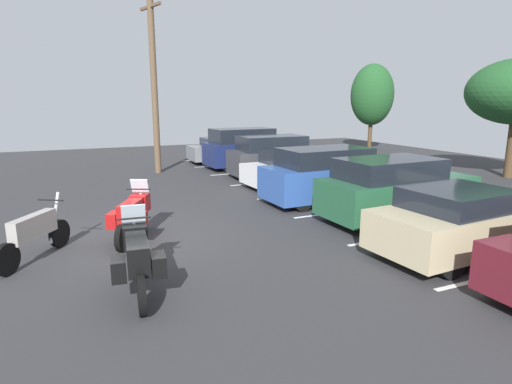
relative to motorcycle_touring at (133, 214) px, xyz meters
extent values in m
cube|color=#2D2D30|center=(0.05, 0.01, -0.69)|extent=(44.00, 44.00, 0.10)
cylinder|color=black|center=(-0.61, 0.30, -0.33)|extent=(0.61, 0.39, 0.63)
cylinder|color=black|center=(0.76, -0.38, -0.33)|extent=(0.61, 0.39, 0.63)
cube|color=#A51414|center=(0.07, -0.04, 0.09)|extent=(1.18, 0.82, 0.49)
cylinder|color=#B2B2B7|center=(-0.51, 0.25, 0.07)|extent=(0.48, 0.28, 1.10)
cylinder|color=black|center=(-0.43, 0.22, 0.51)|extent=(0.31, 0.57, 0.04)
cube|color=#A51414|center=(-0.52, 0.26, 0.14)|extent=(0.58, 0.57, 0.44)
cube|color=#B2C1CC|center=(-0.57, 0.28, 0.55)|extent=(0.34, 0.47, 0.39)
cube|color=#A51414|center=(0.24, -0.47, -0.03)|extent=(0.50, 0.41, 0.36)
cube|color=#A51414|center=(0.52, 0.09, -0.03)|extent=(0.50, 0.41, 0.36)
cylinder|color=black|center=(-0.16, -1.66, -0.32)|extent=(0.61, 0.46, 0.65)
cylinder|color=black|center=(1.25, -2.58, -0.32)|extent=(0.61, 0.46, 0.65)
cube|color=gray|center=(0.55, -2.12, 0.10)|extent=(1.18, 0.89, 0.48)
cylinder|color=#B2B2B7|center=(-0.06, -1.73, 0.09)|extent=(0.46, 0.34, 1.12)
cylinder|color=black|center=(0.01, -1.77, 0.52)|extent=(0.37, 0.54, 0.04)
cylinder|color=black|center=(2.24, -0.28, -0.31)|extent=(0.67, 0.18, 0.66)
cylinder|color=black|center=(3.89, -0.44, -0.31)|extent=(0.67, 0.18, 0.66)
cube|color=black|center=(3.06, -0.36, 0.12)|extent=(1.28, 0.48, 0.51)
cylinder|color=#B2B2B7|center=(2.36, -0.29, 0.11)|extent=(0.52, 0.12, 1.13)
cylinder|color=black|center=(2.44, -0.29, 0.56)|extent=(0.10, 0.62, 0.04)
cube|color=black|center=(2.34, -0.29, 0.17)|extent=(0.48, 0.48, 0.46)
cube|color=#B2C1CC|center=(2.29, -0.28, 0.60)|extent=(0.20, 0.45, 0.39)
cube|color=black|center=(3.41, -0.71, -0.01)|extent=(0.46, 0.28, 0.36)
cube|color=black|center=(3.47, -0.07, -0.01)|extent=(0.46, 0.28, 0.36)
cube|color=silver|center=(-13.13, 6.88, -0.64)|extent=(0.12, 4.70, 0.01)
cube|color=silver|center=(-10.52, 6.88, -0.64)|extent=(0.12, 4.70, 0.01)
cube|color=silver|center=(-7.91, 6.88, -0.64)|extent=(0.12, 4.70, 0.01)
cube|color=silver|center=(-5.30, 6.88, -0.64)|extent=(0.12, 4.70, 0.01)
cube|color=silver|center=(-2.68, 6.88, -0.64)|extent=(0.12, 4.70, 0.01)
cube|color=silver|center=(-0.07, 6.88, -0.64)|extent=(0.12, 4.70, 0.01)
cube|color=silver|center=(2.54, 6.88, -0.64)|extent=(0.12, 4.70, 0.01)
cube|color=slate|center=(-11.61, 6.73, -0.06)|extent=(1.82, 4.22, 0.74)
cube|color=black|center=(-11.61, 6.42, 0.51)|extent=(1.67, 2.08, 0.42)
cylinder|color=black|center=(-12.38, 8.16, -0.32)|extent=(0.22, 0.65, 0.65)
cylinder|color=black|center=(-10.84, 8.16, -0.32)|extent=(0.22, 0.65, 0.65)
cylinder|color=black|center=(-12.39, 5.30, -0.32)|extent=(0.22, 0.65, 0.65)
cylinder|color=black|center=(-10.84, 5.30, -0.32)|extent=(0.22, 0.65, 0.65)
cube|color=navy|center=(-9.31, 7.02, 0.12)|extent=(2.03, 4.46, 1.09)
cube|color=black|center=(-9.29, 6.67, 1.01)|extent=(1.81, 3.10, 0.69)
cylinder|color=black|center=(-10.16, 8.46, -0.31)|extent=(0.26, 0.67, 0.66)
cylinder|color=black|center=(-8.64, 8.55, -0.31)|extent=(0.26, 0.67, 0.66)
cylinder|color=black|center=(-9.98, 5.50, -0.31)|extent=(0.26, 0.67, 0.66)
cylinder|color=black|center=(-8.47, 5.59, -0.31)|extent=(0.26, 0.67, 0.66)
cube|color=#38383D|center=(-6.39, 7.22, 0.06)|extent=(1.91, 4.35, 1.01)
cube|color=black|center=(-6.40, 6.89, 0.88)|extent=(1.73, 2.86, 0.64)
cylinder|color=black|center=(-7.14, 8.71, -0.34)|extent=(0.23, 0.61, 0.60)
cylinder|color=black|center=(-5.58, 8.68, -0.34)|extent=(0.23, 0.61, 0.60)
cylinder|color=black|center=(-7.20, 5.77, -0.34)|extent=(0.23, 0.61, 0.60)
cylinder|color=black|center=(-5.64, 5.74, -0.34)|extent=(0.23, 0.61, 0.60)
cube|color=white|center=(-4.15, 7.07, -0.08)|extent=(2.05, 4.59, 0.74)
cube|color=black|center=(-4.13, 6.69, 0.53)|extent=(1.81, 2.21, 0.48)
cylinder|color=black|center=(-5.02, 8.58, -0.34)|extent=(0.24, 0.62, 0.61)
cylinder|color=black|center=(-3.40, 8.64, -0.34)|extent=(0.24, 0.62, 0.61)
cylinder|color=black|center=(-4.89, 5.51, -0.34)|extent=(0.24, 0.62, 0.61)
cylinder|color=black|center=(-3.28, 5.57, -0.34)|extent=(0.24, 0.62, 0.61)
cube|color=#2D519E|center=(-1.48, 6.64, 0.07)|extent=(1.97, 4.55, 1.04)
cube|color=black|center=(-1.47, 6.42, 0.88)|extent=(1.78, 2.99, 0.59)
cylinder|color=black|center=(-2.31, 8.14, -0.34)|extent=(0.24, 0.61, 0.60)
cylinder|color=black|center=(-0.74, 8.19, -0.34)|extent=(0.24, 0.61, 0.60)
cylinder|color=black|center=(-2.22, 5.08, -0.34)|extent=(0.24, 0.61, 0.60)
cylinder|color=black|center=(-0.64, 5.13, -0.34)|extent=(0.24, 0.61, 0.60)
cube|color=#235638|center=(1.22, 7.14, 0.08)|extent=(1.99, 4.54, 0.99)
cube|color=black|center=(1.23, 6.79, 0.86)|extent=(1.79, 2.84, 0.56)
cylinder|color=black|center=(0.37, 8.64, -0.30)|extent=(0.24, 0.70, 0.70)
cylinder|color=black|center=(1.97, 8.69, -0.30)|extent=(0.24, 0.70, 0.70)
cylinder|color=black|center=(0.46, 5.59, -0.30)|extent=(0.24, 0.70, 0.70)
cylinder|color=black|center=(2.06, 5.64, -0.30)|extent=(0.24, 0.70, 0.70)
cube|color=#C1B289|center=(3.96, 6.73, 0.00)|extent=(2.13, 4.77, 0.83)
cube|color=black|center=(3.99, 6.27, 0.64)|extent=(1.83, 2.20, 0.44)
cylinder|color=black|center=(3.07, 8.26, -0.30)|extent=(0.26, 0.70, 0.69)
cylinder|color=black|center=(3.26, 5.09, -0.30)|extent=(0.26, 0.70, 0.69)
cylinder|color=black|center=(4.85, 5.19, -0.30)|extent=(0.26, 0.70, 0.69)
cylinder|color=black|center=(5.77, 5.49, -0.29)|extent=(0.23, 0.71, 0.70)
cylinder|color=brown|center=(-9.67, 2.51, 3.35)|extent=(0.29, 0.29, 7.99)
cube|color=brown|center=(-9.67, 2.51, 6.75)|extent=(1.76, 0.64, 0.12)
cylinder|color=#4C3823|center=(-13.21, 17.80, 0.21)|extent=(0.28, 0.28, 1.70)
ellipsoid|color=#1E4C23|center=(-13.21, 17.80, 3.10)|extent=(2.87, 2.87, 4.08)
cylinder|color=#4C3823|center=(-2.01, 16.48, 0.52)|extent=(0.41, 0.41, 2.32)
camera|label=1|loc=(10.24, -1.28, 2.70)|focal=29.49mm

